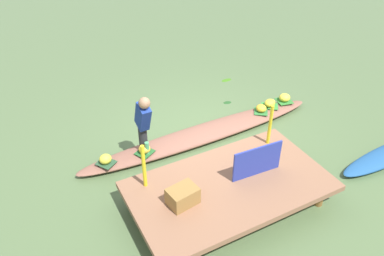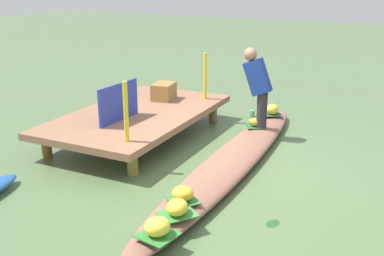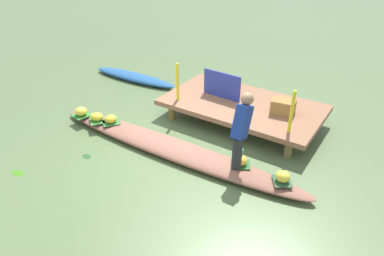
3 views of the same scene
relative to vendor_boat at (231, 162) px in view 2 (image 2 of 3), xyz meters
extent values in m
plane|color=#516941|center=(0.00, 0.00, -0.09)|extent=(40.00, 40.00, 0.00)
cube|color=#8D6147|center=(0.54, 1.78, 0.27)|extent=(3.20, 1.80, 0.10)
cylinder|color=olive|center=(-0.74, 1.06, 0.06)|extent=(0.14, 0.14, 0.31)
cylinder|color=olive|center=(1.82, 1.06, 0.06)|extent=(0.14, 0.14, 0.31)
cylinder|color=brown|center=(-0.74, 2.50, 0.06)|extent=(0.14, 0.14, 0.31)
cylinder|color=#8B6146|center=(1.82, 2.50, 0.06)|extent=(0.14, 0.14, 0.31)
ellipsoid|color=#895847|center=(0.00, 0.00, 0.00)|extent=(5.27, 0.72, 0.19)
cube|color=#26602C|center=(1.34, 0.13, 0.10)|extent=(0.40, 0.39, 0.01)
ellipsoid|color=gold|center=(1.34, 0.13, 0.18)|extent=(0.28, 0.27, 0.16)
cube|color=#307535|center=(-1.43, -0.02, 0.10)|extent=(0.42, 0.43, 0.01)
ellipsoid|color=yellow|center=(-1.43, -0.02, 0.18)|extent=(0.22, 0.24, 0.16)
cube|color=#317B31|center=(-2.16, -0.14, 0.10)|extent=(0.38, 0.39, 0.01)
ellipsoid|color=yellow|center=(-2.16, -0.14, 0.18)|extent=(0.31, 0.30, 0.17)
cube|color=#388538|center=(-1.73, -0.12, 0.10)|extent=(0.47, 0.45, 0.01)
ellipsoid|color=yellow|center=(-1.73, -0.12, 0.18)|extent=(0.31, 0.28, 0.16)
cube|color=#2C5134|center=(2.07, 0.08, 0.10)|extent=(0.39, 0.41, 0.01)
ellipsoid|color=yellow|center=(2.07, 0.08, 0.19)|extent=(0.23, 0.22, 0.18)
cylinder|color=#28282D|center=(1.31, 0.02, 0.37)|extent=(0.16, 0.16, 0.55)
cube|color=navy|center=(1.31, 0.11, 0.89)|extent=(0.19, 0.45, 0.59)
sphere|color=#9E7556|center=(1.31, 0.24, 1.22)|extent=(0.20, 0.20, 0.20)
cylinder|color=#55B071|center=(1.31, 0.18, 0.22)|extent=(0.08, 0.08, 0.26)
cube|color=#29389A|center=(0.04, 1.78, 0.60)|extent=(0.88, 0.08, 0.55)
cylinder|color=yellow|center=(-0.66, 1.18, 0.72)|extent=(0.06, 0.06, 0.79)
cylinder|color=yellow|center=(1.74, 1.18, 0.72)|extent=(0.06, 0.06, 0.79)
cube|color=olive|center=(1.39, 1.80, 0.46)|extent=(0.48, 0.38, 0.28)
ellipsoid|color=#224D20|center=(-1.16, -0.94, -0.09)|extent=(0.22, 0.16, 0.01)
camera|label=1|loc=(3.17, 5.45, 4.52)|focal=35.68mm
camera|label=2|loc=(-5.49, -2.14, 2.42)|focal=44.62mm
camera|label=3|loc=(3.25, -4.20, 3.48)|focal=32.80mm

